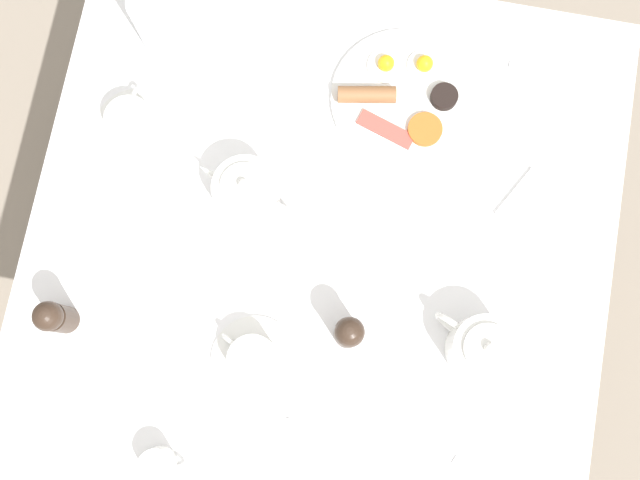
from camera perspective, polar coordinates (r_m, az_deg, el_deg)
ground_plane at (r=2.03m, az=0.00°, el=-3.51°), size 8.00×8.00×0.00m
table at (r=1.40m, az=0.00°, el=-0.59°), size 1.04×1.03×0.71m
breakfast_plate at (r=1.40m, az=6.35°, el=10.76°), size 0.27×0.27×0.04m
teapot_near at (r=1.31m, az=-5.56°, el=3.61°), size 0.19×0.11×0.11m
teapot_far at (r=1.30m, az=12.22°, el=-8.08°), size 0.18×0.11×0.11m
teacup_with_saucer_left at (r=1.40m, az=-14.07°, el=8.55°), size 0.15×0.15×0.07m
teacup_with_saucer_right at (r=1.29m, az=-5.11°, el=-9.06°), size 0.15×0.15×0.07m
water_glass_short at (r=1.40m, az=-12.19°, el=15.77°), size 0.08×0.08×0.16m
creamer_jug at (r=1.32m, az=-12.22°, el=-16.42°), size 0.08×0.06×0.05m
pepper_grinder at (r=1.33m, az=-19.58°, el=-5.59°), size 0.05×0.05×0.12m
salt_grinder at (r=1.25m, az=2.21°, el=-7.09°), size 0.05×0.05×0.12m
napkin_folded at (r=1.40m, az=16.89°, el=1.70°), size 0.19×0.17×0.01m
fork_by_plate at (r=1.32m, az=-1.24°, el=-17.21°), size 0.09×0.17×0.00m
knife_by_plate at (r=1.43m, az=-5.41°, el=12.71°), size 0.08×0.20×0.00m
spoon_for_tea at (r=1.48m, az=17.37°, el=11.78°), size 0.17×0.03×0.00m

